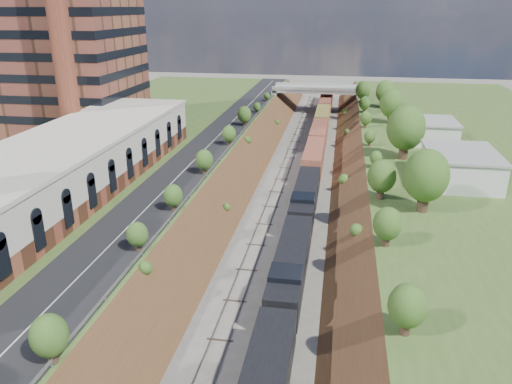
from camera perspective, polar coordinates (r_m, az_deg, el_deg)
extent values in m
cube|color=#405724|center=(90.51, -16.85, 3.33)|extent=(44.00, 180.00, 5.00)
cube|color=#405724|center=(85.41, 27.07, 0.90)|extent=(44.00, 180.00, 5.00)
cube|color=brown|center=(84.01, -3.07, 1.10)|extent=(10.00, 180.00, 10.00)
cube|color=brown|center=(82.21, 12.06, 0.21)|extent=(10.00, 180.00, 10.00)
cube|color=gray|center=(82.61, 2.62, 0.83)|extent=(1.58, 180.00, 0.18)
cube|color=gray|center=(82.18, 6.22, 0.62)|extent=(1.58, 180.00, 0.18)
cube|color=black|center=(83.56, -6.16, 4.53)|extent=(8.00, 180.00, 0.10)
cube|color=#99999E|center=(82.42, -3.42, 4.75)|extent=(0.06, 171.00, 0.30)
cube|color=brown|center=(68.81, -21.28, 0.61)|extent=(14.00, 62.00, 2.20)
cube|color=beige|center=(67.85, -21.63, 3.19)|extent=(14.00, 62.00, 4.30)
cube|color=beige|center=(67.24, -21.89, 5.14)|extent=(14.30, 62.30, 0.50)
cube|color=brown|center=(102.67, -21.10, 18.74)|extent=(22.00, 22.00, 44.00)
cylinder|color=brown|center=(84.86, -21.58, 17.22)|extent=(3.20, 3.20, 40.00)
cube|color=gray|center=(142.59, 2.24, 10.49)|extent=(1.50, 8.00, 6.20)
cube|color=gray|center=(141.49, 11.65, 10.01)|extent=(1.50, 8.00, 6.20)
cube|color=gray|center=(141.07, 6.99, 11.52)|extent=(24.00, 8.00, 1.00)
cube|color=gray|center=(137.00, 6.91, 11.60)|extent=(24.00, 0.30, 0.80)
cube|color=gray|center=(144.90, 7.09, 12.08)|extent=(24.00, 0.30, 0.80)
cube|color=silver|center=(74.21, 22.32, 2.59)|extent=(9.00, 12.00, 4.00)
cube|color=silver|center=(95.02, 19.41, 6.53)|extent=(8.00, 10.00, 3.60)
cylinder|color=#473323|center=(62.00, 18.55, -0.97)|extent=(1.30, 1.30, 2.62)
ellipsoid|color=#355A20|center=(60.98, 18.88, 1.79)|extent=(5.25, 5.25, 6.30)
cylinder|color=#473323|center=(47.20, -14.95, -8.41)|extent=(0.66, 0.66, 1.22)
ellipsoid|color=#355A20|center=(46.52, -15.11, -6.82)|extent=(2.45, 2.45, 2.94)
cube|color=black|center=(52.86, 4.01, -8.28)|extent=(3.17, 19.02, 3.14)
cube|color=black|center=(71.02, 5.69, -0.56)|extent=(3.17, 19.02, 3.14)
cube|color=brown|center=(121.51, 7.62, 8.42)|extent=(3.17, 84.25, 3.80)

